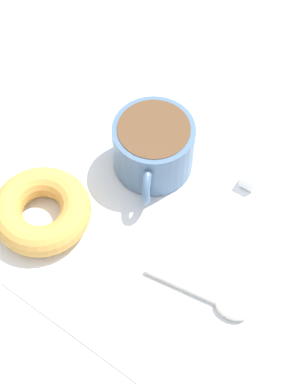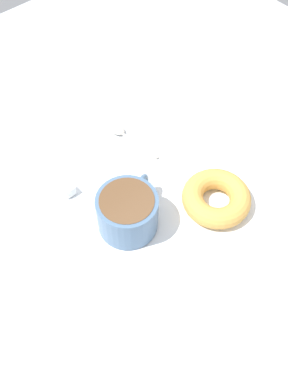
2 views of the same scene
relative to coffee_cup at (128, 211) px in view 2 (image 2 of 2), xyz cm
name	(u,v)px [view 2 (image 2 of 2)]	position (x,y,z in cm)	size (l,w,h in cm)	color
ground_plane	(148,188)	(-7.56, -3.75, -4.83)	(120.00, 120.00, 2.00)	#B2BCC6
napkin	(144,200)	(-4.88, -1.85, -3.68)	(34.18, 34.18, 0.30)	white
coffee_cup	(128,211)	(0.00, 0.00, 0.00)	(11.55, 9.34, 6.77)	slate
donut	(216,198)	(-12.87, 6.48, -1.82)	(11.04, 11.04, 3.41)	gold
spoon	(122,133)	(-11.29, -15.13, -3.12)	(2.80, 11.86, 0.90)	#B7B2A8
sugar_cube	(69,190)	(3.60, -10.87, -2.65)	(1.76, 1.76, 1.76)	white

